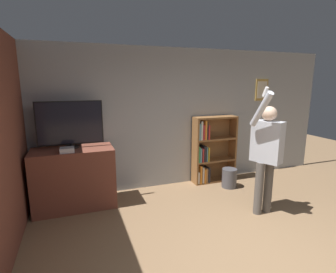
{
  "coord_description": "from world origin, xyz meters",
  "views": [
    {
      "loc": [
        -1.81,
        -1.82,
        2.05
      ],
      "look_at": [
        -0.47,
        1.87,
        1.24
      ],
      "focal_mm": 28.0,
      "sensor_mm": 36.0,
      "label": 1
    }
  ],
  "objects_px": {
    "television": "(70,124)",
    "game_console": "(67,150)",
    "person": "(267,150)",
    "bookshelf": "(210,150)",
    "waste_bin": "(229,178)"
  },
  "relations": [
    {
      "from": "person",
      "to": "waste_bin",
      "type": "bearing_deg",
      "value": 150.41
    },
    {
      "from": "game_console",
      "to": "person",
      "type": "bearing_deg",
      "value": -20.18
    },
    {
      "from": "bookshelf",
      "to": "waste_bin",
      "type": "relative_size",
      "value": 3.63
    },
    {
      "from": "game_console",
      "to": "person",
      "type": "xyz_separation_m",
      "value": [
        2.87,
        -1.06,
        0.01
      ]
    },
    {
      "from": "game_console",
      "to": "bookshelf",
      "type": "relative_size",
      "value": 0.15
    },
    {
      "from": "person",
      "to": "bookshelf",
      "type": "bearing_deg",
      "value": 160.4
    },
    {
      "from": "television",
      "to": "person",
      "type": "distance_m",
      "value": 3.12
    },
    {
      "from": "game_console",
      "to": "person",
      "type": "relative_size",
      "value": 0.11
    },
    {
      "from": "television",
      "to": "bookshelf",
      "type": "distance_m",
      "value": 2.75
    },
    {
      "from": "television",
      "to": "bookshelf",
      "type": "xyz_separation_m",
      "value": [
        2.65,
        0.17,
        -0.72
      ]
    },
    {
      "from": "person",
      "to": "waste_bin",
      "type": "height_order",
      "value": "person"
    },
    {
      "from": "television",
      "to": "waste_bin",
      "type": "bearing_deg",
      "value": -4.93
    },
    {
      "from": "television",
      "to": "game_console",
      "type": "relative_size",
      "value": 4.86
    },
    {
      "from": "game_console",
      "to": "television",
      "type": "bearing_deg",
      "value": 75.61
    },
    {
      "from": "television",
      "to": "bookshelf",
      "type": "bearing_deg",
      "value": 3.61
    }
  ]
}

